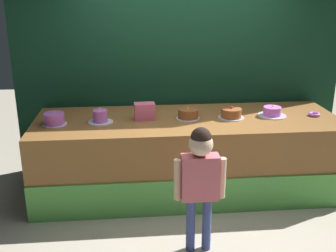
# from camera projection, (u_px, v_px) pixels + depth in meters

# --- Properties ---
(ground_plane) EXTENTS (12.00, 12.00, 0.00)m
(ground_plane) POSITION_uv_depth(u_px,v_px,m) (194.00, 214.00, 4.33)
(ground_plane) COLOR #BCB29E
(stage_platform) EXTENTS (3.45, 1.18, 0.89)m
(stage_platform) POSITION_uv_depth(u_px,v_px,m) (187.00, 155.00, 4.74)
(stage_platform) COLOR brown
(stage_platform) RESTS_ON ground_plane
(curtain_backdrop) EXTENTS (4.10, 0.08, 3.14)m
(curtain_backdrop) POSITION_uv_depth(u_px,v_px,m) (181.00, 49.00, 5.02)
(curtain_backdrop) COLOR #113823
(curtain_backdrop) RESTS_ON ground_plane
(child_figure) EXTENTS (0.46, 0.21, 1.18)m
(child_figure) POSITION_uv_depth(u_px,v_px,m) (200.00, 174.00, 3.50)
(child_figure) COLOR #3F4C8C
(child_figure) RESTS_ON ground_plane
(pink_box) EXTENTS (0.24, 0.16, 0.19)m
(pink_box) POSITION_uv_depth(u_px,v_px,m) (145.00, 111.00, 4.53)
(pink_box) COLOR #E46489
(pink_box) RESTS_ON stage_platform
(donut) EXTENTS (0.13, 0.13, 0.04)m
(donut) POSITION_uv_depth(u_px,v_px,m) (314.00, 114.00, 4.68)
(donut) COLOR #CC66D8
(donut) RESTS_ON stage_platform
(cake_far_left) EXTENTS (0.26, 0.26, 0.17)m
(cake_far_left) POSITION_uv_depth(u_px,v_px,m) (54.00, 119.00, 4.36)
(cake_far_left) COLOR silver
(cake_far_left) RESTS_ON stage_platform
(cake_left) EXTENTS (0.27, 0.27, 0.19)m
(cake_left) POSITION_uv_depth(u_px,v_px,m) (100.00, 117.00, 4.43)
(cake_left) COLOR silver
(cake_left) RESTS_ON stage_platform
(cake_center) EXTENTS (0.27, 0.27, 0.16)m
(cake_center) POSITION_uv_depth(u_px,v_px,m) (188.00, 114.00, 4.57)
(cake_center) COLOR silver
(cake_center) RESTS_ON stage_platform
(cake_right) EXTENTS (0.30, 0.30, 0.14)m
(cake_right) POSITION_uv_depth(u_px,v_px,m) (231.00, 113.00, 4.59)
(cake_right) COLOR silver
(cake_right) RESTS_ON stage_platform
(cake_far_right) EXTENTS (0.33, 0.33, 0.15)m
(cake_far_right) POSITION_uv_depth(u_px,v_px,m) (272.00, 112.00, 4.67)
(cake_far_right) COLOR silver
(cake_far_right) RESTS_ON stage_platform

